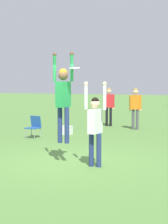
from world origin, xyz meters
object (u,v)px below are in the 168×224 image
object	(u,v)px
person_defending	(95,122)
camping_chair_3	(34,125)
cooler_box	(66,130)
person_jumping	(63,94)
frisbee	(74,68)
person_spectator_far	(135,104)
person_spectator_near	(109,103)

from	to	relation	value
person_defending	camping_chair_3	bearing A→B (deg)	-128.48
cooler_box	person_jumping	bearing A→B (deg)	-63.00
person_jumping	frisbee	world-z (taller)	person_jumping
person_defending	person_spectator_far	world-z (taller)	person_defending
person_jumping	person_spectator_near	world-z (taller)	person_jumping
person_jumping	person_spectator_far	size ratio (longest dim) A/B	1.24
person_defending	person_spectator_far	distance (m)	7.73
person_spectator_near	person_spectator_far	size ratio (longest dim) A/B	1.00
camping_chair_3	person_spectator_far	bearing A→B (deg)	-117.54
person_jumping	camping_chair_3	world-z (taller)	person_jumping
person_defending	cooler_box	xyz separation A→B (m)	(-3.37, 4.90, -0.92)
person_defending	camping_chair_3	size ratio (longest dim) A/B	2.51
cooler_box	person_spectator_near	bearing A→B (deg)	82.65
person_defending	frisbee	distance (m)	1.41
person_defending	frisbee	size ratio (longest dim) A/B	7.80
person_spectator_near	person_spectator_far	world-z (taller)	person_spectator_far
camping_chair_3	person_spectator_near	distance (m)	5.00
camping_chair_3	person_spectator_far	size ratio (longest dim) A/B	0.44
person_defending	person_jumping	bearing A→B (deg)	-90.00
person_jumping	cooler_box	world-z (taller)	person_jumping
person_jumping	camping_chair_3	xyz separation A→B (m)	(-3.12, 3.50, -1.28)
camping_chair_3	person_spectator_far	world-z (taller)	person_spectator_far
camping_chair_3	cooler_box	bearing A→B (deg)	-110.08
person_defending	person_spectator_near	bearing A→B (deg)	-157.85
person_jumping	person_defending	size ratio (longest dim) A/B	1.11
person_defending	frisbee	xyz separation A→B (m)	(-0.52, -0.07, 1.31)
frisbee	person_spectator_near	xyz separation A→B (m)	(-2.40, 8.45, -1.27)
person_spectator_near	person_defending	bearing A→B (deg)	-87.27
frisbee	person_spectator_far	distance (m)	7.83
person_jumping	frisbee	bearing A→B (deg)	-104.05
person_defending	camping_chair_3	distance (m)	5.40
frisbee	camping_chair_3	world-z (taller)	frisbee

